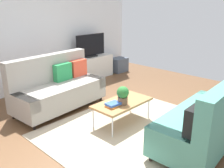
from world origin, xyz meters
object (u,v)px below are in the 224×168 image
Objects in this scene: potted_plant at (123,95)px; vase_0 at (73,57)px; tv_console at (91,67)px; table_book_0 at (113,106)px; couch_green at (207,120)px; tv at (91,46)px; coffee_table at (122,103)px; bottle_0 at (80,56)px; couch_beige at (58,87)px; storage_trunk at (119,65)px.

potted_plant is 2.49× the size of vase_0.
tv_console reaches higher than table_book_0.
tv is at bearing 70.42° from couch_green.
coffee_table is 6.55× the size of bottle_0.
couch_beige is 2.92m from couch_green.
vase_0 is at bearing 175.07° from tv_console.
couch_beige reaches higher than table_book_0.
tv reaches higher than bottle_0.
couch_green is at bearing -99.01° from vase_0.
bottle_0 is (1.16, 2.57, 0.13)m from potted_plant.
tv_console is (1.89, 1.12, -0.13)m from couch_beige.
table_book_0 is at bearing -124.60° from tv_console.
couch_beige reaches higher than vase_0.
tv is 1.92× the size of storage_trunk.
bottle_0 is (-0.42, -0.02, -0.23)m from tv.
bottle_0 is at bearing 76.13° from couch_green.
couch_beige is 2.20m from tv_console.
couch_beige is at bearing 100.97° from couch_green.
storage_trunk is at bearing -4.16° from tv.
tv is 7.69× the size of vase_0.
tv_console is at bearing 90.00° from tv.
potted_plant reaches higher than storage_trunk.
tv_console is at bearing 55.40° from table_book_0.
storage_trunk is 1.60m from bottle_0.
vase_0 reaches higher than tv_console.
vase_0 is (-0.58, 0.05, 0.39)m from tv_console.
potted_plant is at bearing -121.35° from tv.
couch_beige is 1.78× the size of coffee_table.
table_book_0 is 1.43× the size of bottle_0.
tv reaches higher than potted_plant.
vase_0 is (1.19, 2.61, 0.27)m from table_book_0.
storage_trunk reaches higher than coffee_table.
bottle_0 is (1.34, 2.52, 0.29)m from table_book_0.
storage_trunk is 4.00× the size of vase_0.
couch_green is 1.40m from potted_plant.
coffee_table is (0.39, -1.42, -0.05)m from couch_beige.
storage_trunk is 1.61× the size of potted_plant.
bottle_0 is at bearing -174.59° from tv_console.
couch_green reaches higher than tv_console.
couch_beige is 3.17m from storage_trunk.
potted_plant is (-2.68, -2.51, 0.37)m from storage_trunk.
coffee_table is 2.12× the size of storage_trunk.
potted_plant reaches higher than coffee_table.
tv is at bearing 2.71° from bottle_0.
table_book_0 is (-0.26, -0.02, 0.04)m from coffee_table.
coffee_table is at bearing -120.86° from tv.
tv reaches higher than tv_console.
tv is 3.09× the size of potted_plant.
tv is at bearing -154.18° from couch_beige.
tv_console is 8.34× the size of bottle_0.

